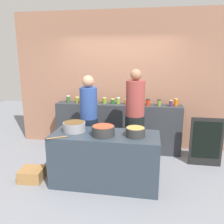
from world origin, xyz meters
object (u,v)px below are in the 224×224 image
Objects in this scene: preserve_jar_0 at (68,99)px; cooking_pot_right at (135,132)px; preserve_jar_9 at (135,102)px; cook_in_cap at (135,125)px; preserve_jar_2 at (81,100)px; preserve_jar_12 at (159,103)px; preserve_jar_1 at (77,100)px; cooking_pot_left at (74,127)px; preserve_jar_4 at (91,101)px; wooden_spoon at (57,138)px; preserve_jar_3 at (87,100)px; preserve_jar_7 at (118,101)px; bread_crate at (32,174)px; preserve_jar_8 at (126,102)px; cook_with_tongs at (89,126)px; preserve_jar_11 at (148,102)px; chalkboard_sign at (206,142)px; cooking_pot_center at (103,131)px; preserve_jar_13 at (171,103)px; preserve_jar_5 at (105,100)px; preserve_jar_10 at (140,101)px; preserve_jar_14 at (176,102)px; preserve_jar_6 at (113,101)px.

preserve_jar_0 reaches higher than cooking_pot_right.
preserve_jar_9 is 0.07× the size of cook_in_cap.
preserve_jar_2 is 1.66m from preserve_jar_12.
preserve_jar_1 is 1.42m from cooking_pot_left.
preserve_jar_4 reaches higher than preserve_jar_9.
wooden_spoon is at bearing -112.75° from cooking_pot_left.
preserve_jar_3 is 0.98× the size of preserve_jar_7.
bread_crate is (-2.10, -1.49, -1.01)m from preserve_jar_12.
preserve_jar_8 is at bearing -1.01° from preserve_jar_3.
cook_with_tongs is 4.53× the size of bread_crate.
cooking_pot_left is (-1.39, -1.30, -0.18)m from preserve_jar_12.
preserve_jar_3 is 0.44× the size of wooden_spoon.
preserve_jar_11 is 1.40m from cooking_pot_right.
cook_in_cap is 1.94× the size of chalkboard_sign.
cook_with_tongs is at bearing 121.59° from cooking_pot_center.
preserve_jar_2 is 1.87m from cooking_pot_right.
preserve_jar_2 is at bearing -174.64° from preserve_jar_4.
preserve_jar_4 is at bearing 65.72° from bread_crate.
preserve_jar_13 is at bearing 43.28° from wooden_spoon.
preserve_jar_2 reaches higher than preserve_jar_5.
cooking_pot_center is 0.79m from cook_with_tongs.
preserve_jar_4 is at bearing -9.18° from preserve_jar_0.
preserve_jar_2 is 1.17× the size of preserve_jar_9.
preserve_jar_2 is 0.48× the size of cooking_pot_right.
preserve_jar_0 is 1.16m from cook_with_tongs.
preserve_jar_4 is 0.84m from cook_with_tongs.
preserve_jar_10 is at bearing 146.86° from preserve_jar_11.
preserve_jar_14 is at bearing 1.34° from preserve_jar_3.
preserve_jar_2 reaches higher than preserve_jar_6.
bread_crate is (-0.11, -1.58, -1.01)m from preserve_jar_0.
preserve_jar_1 is 1.75m from wooden_spoon.
preserve_jar_6 reaches higher than cooking_pot_right.
cooking_pot_right is (-0.73, -1.49, -0.20)m from preserve_jar_14.
preserve_jar_0 is 1.89m from cooking_pot_center.
preserve_jar_13 is at bearing 0.31° from preserve_jar_4.
preserve_jar_12 is at bearing 43.24° from cooking_pot_left.
preserve_jar_14 reaches higher than preserve_jar_3.
preserve_jar_11 is 0.35× the size of bread_crate.
preserve_jar_5 is 1.12× the size of preserve_jar_6.
preserve_jar_0 is 0.48× the size of wooden_spoon.
preserve_jar_13 is 1.07m from cook_in_cap.
preserve_jar_4 is at bearing 86.45° from wooden_spoon.
preserve_jar_6 is (0.57, 0.01, -0.01)m from preserve_jar_3.
preserve_jar_4 is 1.92m from bread_crate.
cook_in_cap is (-0.79, -0.87, -0.28)m from preserve_jar_14.
preserve_jar_8 is 1.47m from cooking_pot_right.
preserve_jar_7 is 0.86m from preserve_jar_12.
preserve_jar_13 is 0.88× the size of preserve_jar_14.
preserve_jar_1 reaches higher than preserve_jar_5.
preserve_jar_12 is at bearing -1.71° from preserve_jar_1.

